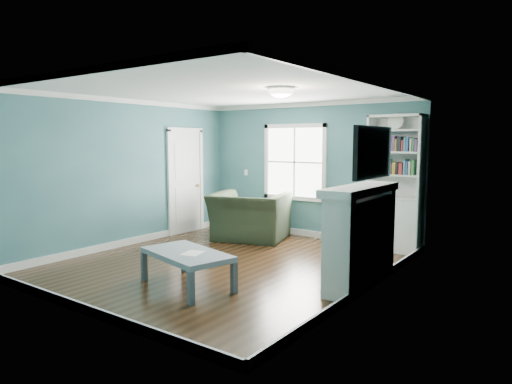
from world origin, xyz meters
The scene contains 13 objects.
floor centered at (0.00, 0.00, 0.00)m, with size 5.00×5.00×0.00m, color black.
room_walls centered at (0.00, 0.00, 1.58)m, with size 5.00×5.00×5.00m.
trim centered at (0.00, 0.00, 1.24)m, with size 4.50×5.00×2.60m.
window centered at (-0.30, 2.49, 1.45)m, with size 1.40×0.06×1.50m.
bookshelf centered at (1.77, 2.30, 0.92)m, with size 0.90×0.35×2.31m.
fireplace centered at (2.08, 0.20, 0.64)m, with size 0.44×1.58×1.30m.
tv centered at (2.20, 0.20, 1.72)m, with size 0.06×1.10×0.65m, color black.
door centered at (-2.22, 1.40, 1.07)m, with size 0.12×0.98×2.17m.
ceiling_fixture centered at (0.90, 0.10, 2.55)m, with size 0.38×0.38×0.15m.
light_switch centered at (-1.50, 2.48, 1.20)m, with size 0.08×0.01×0.12m, color white.
recliner centered at (-0.74, 1.60, 0.60)m, with size 1.37×0.89×1.19m, color #202E1D.
coffee_table centered at (0.28, -1.15, 0.40)m, with size 1.39×0.98×0.46m.
paper_sheet centered at (0.40, -1.16, 0.46)m, with size 0.22×0.29×0.00m, color white.
Camera 1 is at (4.33, -5.26, 1.87)m, focal length 32.00 mm.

